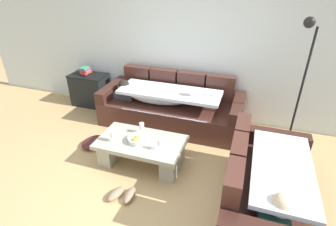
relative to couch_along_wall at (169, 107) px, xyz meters
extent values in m
plane|color=tan|center=(0.27, -1.62, -0.33)|extent=(14.00, 14.00, 0.00)
cube|color=silver|center=(0.27, 0.53, 1.02)|extent=(9.00, 0.10, 2.70)
cube|color=#46251E|center=(0.04, -0.02, -0.12)|extent=(2.43, 0.92, 0.42)
cube|color=#46251E|center=(-0.74, 0.36, 0.32)|extent=(0.49, 0.16, 0.46)
cube|color=#46251E|center=(-0.22, 0.36, 0.32)|extent=(0.49, 0.16, 0.46)
cube|color=#46251E|center=(0.30, 0.36, 0.32)|extent=(0.49, 0.16, 0.46)
cube|color=#46251E|center=(0.82, 0.36, 0.32)|extent=(0.49, 0.16, 0.46)
cube|color=#381E18|center=(-1.08, -0.02, 0.19)|extent=(0.18, 0.92, 0.20)
cube|color=#381E18|center=(1.17, -0.02, 0.19)|extent=(0.18, 0.92, 0.20)
cube|color=#4C4C56|center=(-0.81, -0.03, 0.15)|extent=(0.36, 0.28, 0.11)
sphere|color=#936B4C|center=(-0.81, -0.07, 0.31)|extent=(0.21, 0.21, 0.21)
sphere|color=black|center=(-0.81, -0.07, 0.34)|extent=(0.20, 0.20, 0.20)
ellipsoid|color=silver|center=(-0.19, -0.07, 0.23)|extent=(1.10, 0.44, 0.28)
cube|color=silver|center=(0.04, -0.09, 0.33)|extent=(1.70, 0.60, 0.05)
cube|color=silver|center=(0.04, -0.46, -0.10)|extent=(1.44, 0.04, 0.38)
cube|color=#46251E|center=(1.67, -1.54, -0.12)|extent=(0.92, 1.74, 0.42)
cube|color=#46251E|center=(1.29, -2.00, 0.32)|extent=(0.16, 0.43, 0.46)
cube|color=#46251E|center=(1.29, -1.54, 0.32)|extent=(0.16, 0.43, 0.46)
cube|color=#46251E|center=(1.29, -1.08, 0.32)|extent=(0.16, 0.43, 0.46)
cube|color=#381E18|center=(1.67, -0.76, 0.19)|extent=(0.92, 0.18, 0.20)
cube|color=#2D6660|center=(1.68, -2.04, 0.15)|extent=(0.28, 0.36, 0.11)
sphere|color=beige|center=(1.72, -2.04, 0.31)|extent=(0.21, 0.21, 0.21)
sphere|color=#CCB793|center=(1.72, -2.04, 0.34)|extent=(0.20, 0.20, 0.20)
ellipsoid|color=silver|center=(1.72, -1.42, 0.23)|extent=(0.44, 0.82, 0.28)
cube|color=silver|center=(1.74, -1.54, 0.33)|extent=(0.60, 1.27, 0.05)
cube|color=silver|center=(2.11, -1.54, -0.10)|extent=(0.04, 1.08, 0.38)
cube|color=#A3A491|center=(-0.02, -1.18, 0.02)|extent=(1.20, 0.68, 0.06)
cube|color=#A3A491|center=(-0.48, -1.18, -0.17)|extent=(0.20, 0.54, 0.32)
cube|color=#A3A491|center=(0.44, -1.18, -0.17)|extent=(0.20, 0.54, 0.32)
cylinder|color=silver|center=(-0.04, -1.21, 0.09)|extent=(0.28, 0.28, 0.07)
sphere|color=gold|center=(-0.05, -1.21, 0.11)|extent=(0.08, 0.08, 0.08)
sphere|color=orange|center=(-0.06, -1.29, 0.11)|extent=(0.08, 0.08, 0.08)
cylinder|color=silver|center=(-0.36, -1.32, 0.05)|extent=(0.06, 0.06, 0.01)
cylinder|color=silver|center=(-0.36, -1.32, 0.09)|extent=(0.01, 0.01, 0.07)
cylinder|color=silver|center=(-0.36, -1.32, 0.17)|extent=(0.07, 0.07, 0.08)
cylinder|color=silver|center=(0.31, -1.30, 0.05)|extent=(0.06, 0.06, 0.01)
cylinder|color=silver|center=(0.31, -1.30, 0.09)|extent=(0.01, 0.01, 0.07)
cylinder|color=silver|center=(0.31, -1.30, 0.17)|extent=(0.07, 0.07, 0.08)
cylinder|color=silver|center=(-0.08, -1.00, 0.05)|extent=(0.06, 0.06, 0.01)
cylinder|color=silver|center=(-0.08, -1.00, 0.09)|extent=(0.01, 0.01, 0.07)
cylinder|color=silver|center=(-0.08, -1.00, 0.17)|extent=(0.07, 0.07, 0.08)
cube|color=white|center=(0.32, -1.23, 0.06)|extent=(0.29, 0.22, 0.01)
cube|color=black|center=(-1.75, 0.23, -0.02)|extent=(0.70, 0.42, 0.62)
cube|color=black|center=(-1.75, 0.23, 0.30)|extent=(0.72, 0.44, 0.02)
cube|color=black|center=(-1.80, 0.23, 0.32)|extent=(0.13, 0.21, 0.02)
cube|color=red|center=(-1.79, 0.23, 0.35)|extent=(0.15, 0.21, 0.04)
cube|color=#B76623|center=(-1.80, 0.23, 0.38)|extent=(0.16, 0.19, 0.02)
cube|color=#72337F|center=(-1.80, 0.22, 0.41)|extent=(0.13, 0.19, 0.04)
cube|color=#338C59|center=(-1.81, 0.22, 0.45)|extent=(0.13, 0.18, 0.03)
cylinder|color=black|center=(1.99, -0.05, -0.32)|extent=(0.28, 0.28, 0.02)
cylinder|color=black|center=(1.99, -0.05, 0.59)|extent=(0.03, 0.03, 1.80)
sphere|color=black|center=(1.87, -0.15, 1.55)|extent=(0.14, 0.14, 0.14)
ellipsoid|color=#8C7259|center=(-0.06, -1.88, -0.28)|extent=(0.19, 0.29, 0.09)
ellipsoid|color=#8C7259|center=(0.11, -1.85, -0.28)|extent=(0.14, 0.28, 0.09)
ellipsoid|color=#4C2323|center=(-0.90, -1.04, -0.27)|extent=(0.44, 0.49, 0.12)
camera|label=1|loc=(1.30, -3.90, 2.12)|focal=28.17mm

